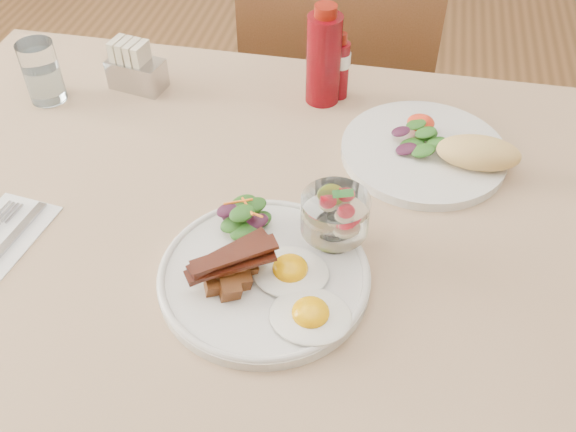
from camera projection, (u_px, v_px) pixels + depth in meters
The scene contains 12 objects.
table at pixel (283, 257), 1.00m from camera, with size 1.33×0.88×0.75m.
chair_far at pixel (338, 97), 1.56m from camera, with size 0.42×0.42×0.93m.
main_plate at pixel (264, 276), 0.85m from camera, with size 0.28×0.28×0.02m, color silver.
fried_eggs at pixel (300, 292), 0.81m from camera, with size 0.17×0.19×0.03m.
bacon_potato_pile at pixel (230, 269), 0.81m from camera, with size 0.11×0.10×0.05m.
side_salad at pixel (244, 218), 0.89m from camera, with size 0.08×0.07×0.04m.
fruit_cup at pixel (335, 214), 0.84m from camera, with size 0.09×0.09×0.09m.
second_plate at pixel (436, 150), 1.02m from camera, with size 0.28×0.27×0.07m.
ketchup_bottle at pixel (324, 58), 1.10m from camera, with size 0.07×0.07×0.18m.
hot_sauce_bottle at pixel (340, 67), 1.12m from camera, with size 0.04×0.04×0.12m.
sugar_caddy at pixel (135, 69), 1.16m from camera, with size 0.11×0.07×0.09m.
water_glass at pixel (43, 75), 1.12m from camera, with size 0.06×0.06×0.11m.
Camera 1 is at (0.14, -0.66, 1.41)m, focal length 40.00 mm.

